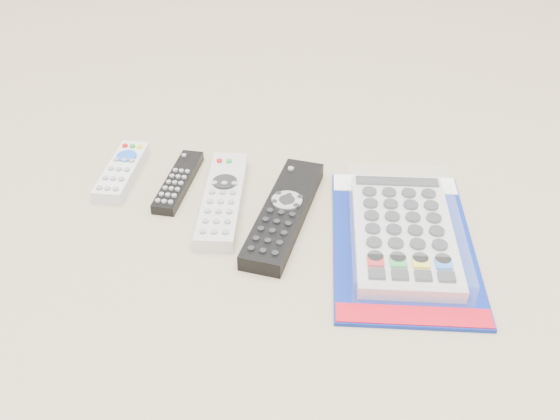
% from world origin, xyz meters
% --- Properties ---
extents(remote_small_grey, '(0.06, 0.15, 0.02)m').
position_xyz_m(remote_small_grey, '(-0.23, 0.07, 0.01)').
color(remote_small_grey, silver).
rests_on(remote_small_grey, ground).
extents(remote_slim_black, '(0.04, 0.15, 0.02)m').
position_xyz_m(remote_slim_black, '(-0.13, 0.06, 0.01)').
color(remote_slim_black, black).
rests_on(remote_slim_black, ground).
extents(remote_silver_dvd, '(0.09, 0.22, 0.02)m').
position_xyz_m(remote_silver_dvd, '(-0.05, 0.03, 0.01)').
color(remote_silver_dvd, '#BDBDC2').
rests_on(remote_silver_dvd, ground).
extents(remote_large_black, '(0.07, 0.24, 0.03)m').
position_xyz_m(remote_large_black, '(0.04, 0.02, 0.01)').
color(remote_large_black, black).
rests_on(remote_large_black, ground).
extents(jumbo_remote_packaged, '(0.24, 0.34, 0.04)m').
position_xyz_m(jumbo_remote_packaged, '(0.21, 0.01, 0.02)').
color(jumbo_remote_packaged, navy).
rests_on(jumbo_remote_packaged, ground).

